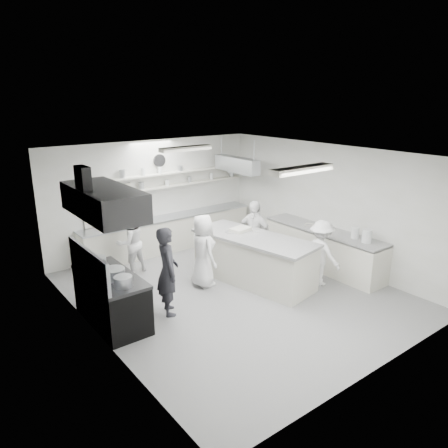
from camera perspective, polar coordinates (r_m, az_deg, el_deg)
floor at (r=9.48m, az=1.29°, el=-9.10°), size 6.00×7.00×0.02m
ceiling at (r=8.60m, az=1.42°, el=9.30°), size 6.00×7.00×0.02m
wall_back at (r=11.77m, az=-9.36°, el=3.67°), size 6.00×0.04×3.00m
wall_front at (r=6.73m, az=20.42°, el=-7.37°), size 6.00×0.04×3.00m
wall_left at (r=7.53m, az=-16.86°, el=-4.44°), size 0.04×7.00×3.00m
wall_right at (r=10.98m, az=13.69°, el=2.47°), size 0.04×7.00×3.00m
stove at (r=8.42m, az=-14.67°, el=-9.74°), size 0.80×1.80×0.90m
exhaust_hood at (r=7.77m, az=-15.70°, el=2.90°), size 0.85×2.00×0.50m
back_counter at (r=11.93m, az=-7.17°, el=-1.24°), size 5.00×0.60×0.92m
shelf_lower at (r=11.94m, az=-6.15°, el=5.22°), size 4.20×0.26×0.04m
shelf_upper at (r=11.88m, az=-6.20°, el=6.87°), size 4.20×0.26×0.04m
pass_through_window at (r=11.23m, az=-15.14°, el=2.41°), size 1.30×0.04×1.00m
wall_clock at (r=11.65m, az=-8.61°, el=8.33°), size 0.32×0.05×0.32m
right_counter at (r=10.90m, az=12.96°, el=-3.26°), size 0.74×3.30×0.94m
pot_rack at (r=11.79m, az=1.71°, el=7.88°), size 0.30×1.60×0.40m
light_fixture_front at (r=7.31m, az=10.33°, el=7.13°), size 1.30×0.25×0.10m
light_fixture_rear at (r=10.07m, az=-5.09°, el=9.95°), size 1.30×0.25×0.10m
prep_island at (r=9.85m, az=3.96°, el=-4.78°), size 1.55×2.94×1.03m
stove_pot at (r=7.99m, az=-14.37°, el=-6.58°), size 0.39×0.39×0.25m
cook_stove at (r=8.37m, az=-7.49°, el=-6.21°), size 0.61×0.75×1.76m
cook_back at (r=10.46m, az=-12.32°, el=-2.43°), size 0.78×0.63×1.51m
cook_island_left at (r=9.53m, az=-2.81°, el=-3.55°), size 0.60×0.85×1.64m
cook_island_right at (r=10.55m, az=3.99°, el=-1.37°), size 0.67×1.07×1.69m
cook_right at (r=9.84m, az=12.77°, el=-3.76°), size 0.57×0.97×1.49m
bowl_island_a at (r=9.93m, az=0.91°, el=-1.21°), size 0.28×0.28×0.06m
bowl_island_b at (r=9.98m, az=4.25°, el=-1.16°), size 0.24×0.24×0.06m
bowl_right at (r=11.04m, az=11.23°, el=-0.17°), size 0.31×0.31×0.06m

